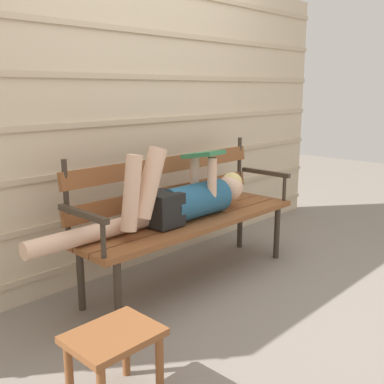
# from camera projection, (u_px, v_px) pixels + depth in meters

# --- Properties ---
(ground_plane) EXTENTS (12.00, 12.00, 0.00)m
(ground_plane) POSITION_uv_depth(u_px,v_px,m) (200.00, 283.00, 3.11)
(ground_plane) COLOR gray
(house_siding) EXTENTS (4.44, 0.08, 2.15)m
(house_siding) POSITION_uv_depth(u_px,v_px,m) (139.00, 121.00, 3.27)
(house_siding) COLOR beige
(house_siding) RESTS_ON ground
(park_bench) EXTENTS (1.75, 0.48, 0.92)m
(park_bench) POSITION_uv_depth(u_px,v_px,m) (185.00, 209.00, 3.09)
(park_bench) COLOR brown
(park_bench) RESTS_ON ground
(reclining_person) EXTENTS (1.66, 0.26, 0.53)m
(reclining_person) POSITION_uv_depth(u_px,v_px,m) (181.00, 199.00, 2.95)
(reclining_person) COLOR #23567A
(footstool) EXTENTS (0.37, 0.29, 0.32)m
(footstool) POSITION_uv_depth(u_px,v_px,m) (114.00, 347.00, 1.88)
(footstool) COLOR brown
(footstool) RESTS_ON ground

